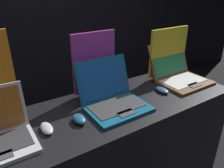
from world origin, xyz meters
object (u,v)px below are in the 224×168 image
mouse_middle (79,119)px  laptop_back (179,73)px  promo_stand_back (168,54)px  promo_stand_middle (94,65)px  mouse_front (47,128)px  laptop_middle (112,97)px  mouse_back (162,90)px

mouse_middle → laptop_back: size_ratio=0.28×
promo_stand_back → promo_stand_middle: bearing=175.7°
mouse_front → laptop_middle: 0.43m
promo_stand_middle → laptop_middle: bearing=-90.0°
laptop_back → mouse_back: size_ratio=3.39×
mouse_front → promo_stand_back: (1.07, 0.20, 0.17)m
laptop_middle → mouse_middle: 0.26m
promo_stand_middle → laptop_back: bearing=-15.4°
mouse_front → mouse_middle: (0.17, -0.02, 0.00)m
laptop_middle → promo_stand_middle: promo_stand_middle is taller
mouse_front → mouse_back: size_ratio=1.03×
promo_stand_middle → laptop_back: (0.65, -0.18, -0.14)m
laptop_back → promo_stand_back: bearing=90.0°
mouse_middle → mouse_back: mouse_middle is taller
laptop_back → mouse_back: 0.26m
mouse_front → mouse_middle: mouse_middle is taller
laptop_middle → promo_stand_back: promo_stand_back is taller
promo_stand_middle → promo_stand_back: size_ratio=1.08×
mouse_middle → mouse_back: size_ratio=0.96×
laptop_back → mouse_middle: bearing=-174.1°
laptop_middle → mouse_middle: bearing=-168.8°
laptop_back → promo_stand_back: 0.18m
mouse_front → laptop_back: size_ratio=0.30×
mouse_front → promo_stand_back: bearing=10.7°
mouse_front → mouse_middle: size_ratio=1.07×
mouse_front → laptop_middle: (0.43, 0.03, 0.05)m
mouse_middle → laptop_back: (0.90, 0.09, 0.04)m
promo_stand_back → laptop_middle: bearing=-165.1°
promo_stand_back → mouse_middle: bearing=-166.1°
laptop_back → mouse_back: bearing=-162.7°
mouse_middle → laptop_middle: bearing=11.2°
laptop_middle → promo_stand_middle: bearing=90.0°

